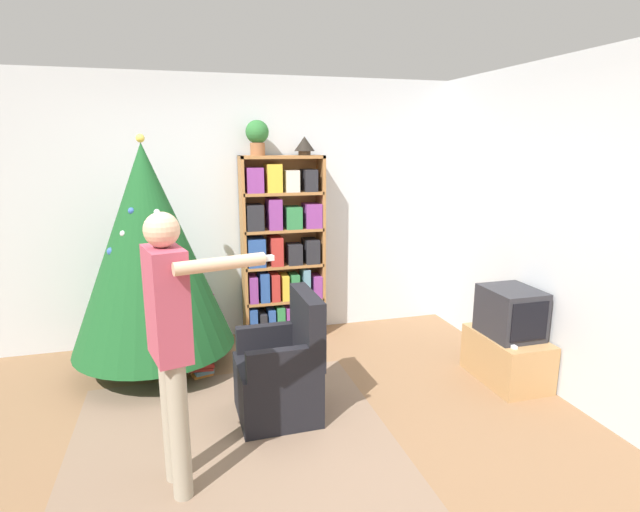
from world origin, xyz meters
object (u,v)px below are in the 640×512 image
object	(u,v)px
standing_person	(171,332)
bookshelf	(282,251)
potted_plant	(257,135)
television	(511,312)
christmas_tree	(149,249)
armchair	(282,374)
table_lamp	(304,145)

from	to	relation	value
standing_person	bookshelf	bearing A→B (deg)	140.10
potted_plant	television	bearing A→B (deg)	-39.32
christmas_tree	armchair	distance (m)	1.59
television	standing_person	xyz separation A→B (m)	(-2.65, -0.66, 0.36)
bookshelf	christmas_tree	bearing A→B (deg)	-159.11
standing_person	potted_plant	size ratio (longest dim) A/B	4.91
christmas_tree	standing_person	distance (m)	1.69
bookshelf	table_lamp	bearing A→B (deg)	1.60
potted_plant	christmas_tree	bearing A→B (deg)	-154.84
bookshelf	television	xyz separation A→B (m)	(1.61, -1.49, -0.30)
potted_plant	table_lamp	world-z (taller)	potted_plant
bookshelf	armchair	distance (m)	1.66
christmas_tree	standing_person	size ratio (longest dim) A/B	1.26
television	table_lamp	world-z (taller)	table_lamp
television	christmas_tree	size ratio (longest dim) A/B	0.23
television	potted_plant	xyz separation A→B (m)	(-1.83, 1.50, 1.43)
standing_person	table_lamp	bearing A→B (deg)	135.18
television	armchair	size ratio (longest dim) A/B	0.51
bookshelf	standing_person	xyz separation A→B (m)	(-1.04, -2.15, 0.06)
bookshelf	armchair	size ratio (longest dim) A/B	2.00
television	table_lamp	distance (m)	2.43
christmas_tree	television	bearing A→B (deg)	-19.71
christmas_tree	table_lamp	distance (m)	1.77
armchair	table_lamp	size ratio (longest dim) A/B	4.60
television	standing_person	distance (m)	2.76
standing_person	christmas_tree	bearing A→B (deg)	172.48
bookshelf	standing_person	distance (m)	2.39
armchair	table_lamp	world-z (taller)	table_lamp
armchair	standing_person	world-z (taller)	standing_person
television	table_lamp	bearing A→B (deg)	132.43
standing_person	armchair	bearing A→B (deg)	116.42
armchair	table_lamp	distance (m)	2.30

